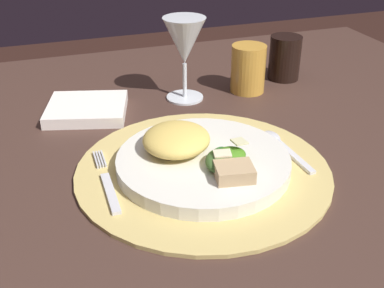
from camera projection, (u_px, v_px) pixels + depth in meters
dining_table at (212, 204)px, 0.85m from camera, size 1.22×1.03×0.70m
placemat at (203, 170)px, 0.70m from camera, size 0.37×0.37×0.01m
dinner_plate at (203, 162)px, 0.70m from camera, size 0.25×0.25×0.02m
pasta_serving at (176, 139)px, 0.70m from camera, size 0.14×0.14×0.03m
salad_greens at (223, 158)px, 0.67m from camera, size 0.08×0.08×0.03m
bread_piece at (234, 172)px, 0.64m from camera, size 0.06×0.05×0.02m
fork at (107, 183)px, 0.66m from camera, size 0.01×0.16×0.00m
spoon at (280, 144)px, 0.76m from camera, size 0.02×0.14×0.01m
napkin at (87, 109)px, 0.87m from camera, size 0.17×0.16×0.02m
wine_glass at (184, 43)px, 0.89m from camera, size 0.08×0.08×0.16m
amber_tumbler at (248, 69)px, 0.95m from camera, size 0.07×0.07×0.09m
dark_tumbler at (285, 58)px, 1.01m from camera, size 0.07×0.07×0.09m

